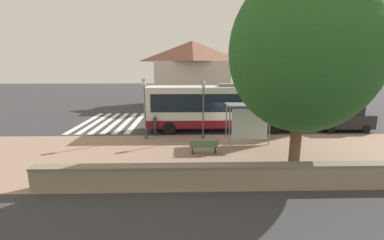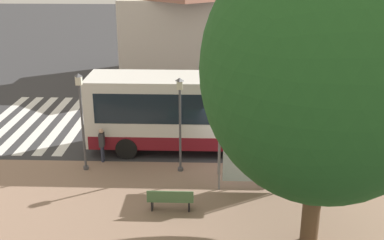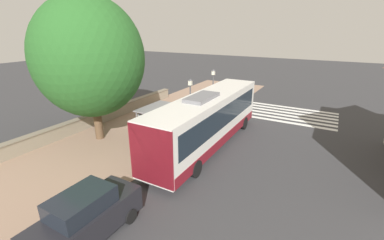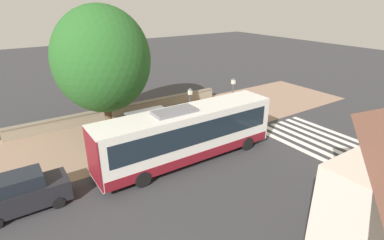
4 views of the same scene
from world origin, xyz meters
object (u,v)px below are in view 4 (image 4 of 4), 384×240
(bus_shelter, at_px, (147,118))
(pedestrian, at_px, (233,123))
(street_lamp_near, at_px, (190,110))
(street_lamp_far, at_px, (232,99))
(shade_tree, at_px, (102,60))
(parked_car_behind_bus, at_px, (23,193))
(bench, at_px, (170,121))
(bus, at_px, (187,133))

(bus_shelter, distance_m, pedestrian, 6.96)
(bus_shelter, distance_m, street_lamp_near, 3.21)
(street_lamp_far, distance_m, shade_tree, 10.65)
(pedestrian, xyz_separation_m, parked_car_behind_bus, (1.20, -15.18, 0.06))
(bench, height_order, street_lamp_near, street_lamp_near)
(bench, xyz_separation_m, shade_tree, (-1.84, -4.73, 5.42))
(street_lamp_near, bearing_deg, bus_shelter, -110.58)
(bus_shelter, bearing_deg, parked_car_behind_bus, -69.92)
(bus, bearing_deg, street_lamp_far, 111.97)
(street_lamp_near, distance_m, shade_tree, 7.69)
(shade_tree, height_order, parked_car_behind_bus, shade_tree)
(street_lamp_far, bearing_deg, street_lamp_near, -89.76)
(bus, height_order, street_lamp_near, street_lamp_near)
(street_lamp_far, bearing_deg, bench, -129.92)
(pedestrian, height_order, parked_car_behind_bus, parked_car_behind_bus)
(bus, bearing_deg, pedestrian, 106.20)
(shade_tree, bearing_deg, bench, 68.78)
(bus_shelter, height_order, shade_tree, shade_tree)
(bus_shelter, xyz_separation_m, bench, (-2.22, 3.16, -1.71))
(bus_shelter, relative_size, street_lamp_far, 0.68)
(bus, relative_size, bench, 7.27)
(bench, xyz_separation_m, street_lamp_near, (3.35, -0.17, 2.02))
(bus_shelter, relative_size, pedestrian, 1.87)
(bench, bearing_deg, pedestrian, 39.23)
(bench, bearing_deg, parked_car_behind_bus, -65.48)
(bus_shelter, relative_size, shade_tree, 0.30)
(street_lamp_far, distance_m, parked_car_behind_bus, 15.96)
(pedestrian, relative_size, shade_tree, 0.16)
(bench, distance_m, parked_car_behind_bus, 12.95)
(parked_car_behind_bus, bearing_deg, shade_tree, 135.66)
(bench, height_order, shade_tree, shade_tree)
(bus_shelter, relative_size, street_lamp_near, 0.71)
(bus_shelter, bearing_deg, bench, 125.10)
(bus, distance_m, street_lamp_far, 6.48)
(bus, relative_size, bus_shelter, 4.18)
(pedestrian, bearing_deg, street_lamp_far, 145.76)
(bench, relative_size, street_lamp_near, 0.41)
(bus_shelter, bearing_deg, bus, 18.20)
(bus, relative_size, street_lamp_far, 2.86)
(pedestrian, height_order, street_lamp_near, street_lamp_near)
(street_lamp_near, height_order, shade_tree, shade_tree)
(bus, xyz_separation_m, pedestrian, (-1.57, 5.41, -1.04))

